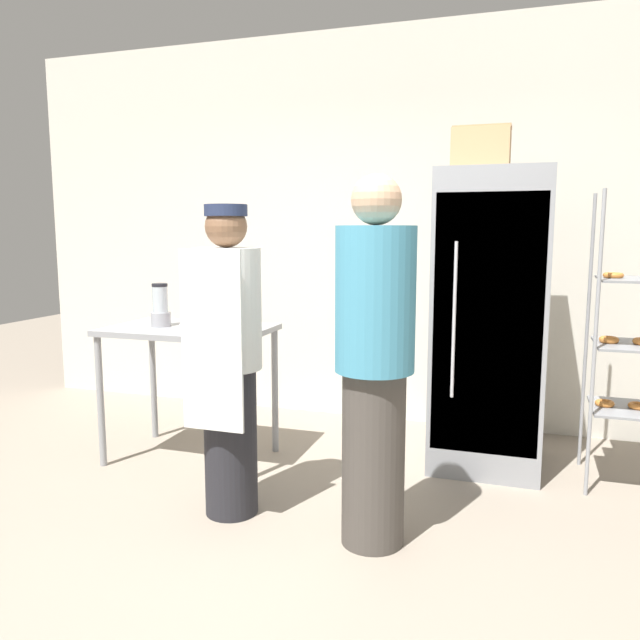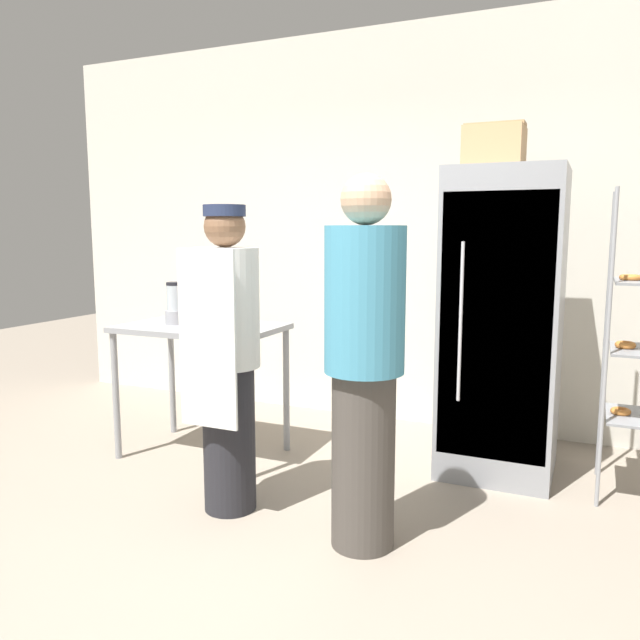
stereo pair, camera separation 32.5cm
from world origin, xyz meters
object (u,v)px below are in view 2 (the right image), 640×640
at_px(cardboard_storage_box, 494,147).
at_px(person_customer, 364,363).
at_px(person_baker, 227,355).
at_px(blender_pitcher, 175,306).
at_px(donut_box, 218,321).
at_px(refrigerator, 502,324).

distance_m(cardboard_storage_box, person_customer, 1.71).
bearing_deg(person_baker, blender_pitcher, 142.07).
xyz_separation_m(donut_box, blender_pitcher, (-0.36, 0.04, 0.07)).
bearing_deg(person_customer, cardboard_storage_box, 74.00).
bearing_deg(refrigerator, person_baker, -137.21).
distance_m(refrigerator, blender_pitcher, 2.11).
xyz_separation_m(refrigerator, donut_box, (-1.68, -0.57, -0.00)).
relative_size(blender_pitcher, person_baker, 0.17).
distance_m(donut_box, cardboard_storage_box, 2.00).
distance_m(refrigerator, donut_box, 1.77).
distance_m(person_baker, person_customer, 0.80).
height_order(refrigerator, person_customer, refrigerator).
bearing_deg(cardboard_storage_box, blender_pitcher, -163.95).
relative_size(donut_box, person_baker, 0.17).
height_order(donut_box, person_baker, person_baker).
relative_size(refrigerator, blender_pitcher, 6.68).
xyz_separation_m(blender_pitcher, person_baker, (0.79, -0.62, -0.16)).
xyz_separation_m(blender_pitcher, person_customer, (1.59, -0.69, -0.11)).
distance_m(cardboard_storage_box, person_baker, 2.01).
bearing_deg(person_baker, cardboard_storage_box, 45.63).
bearing_deg(cardboard_storage_box, person_customer, -106.00).
bearing_deg(person_customer, refrigerator, 69.80).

